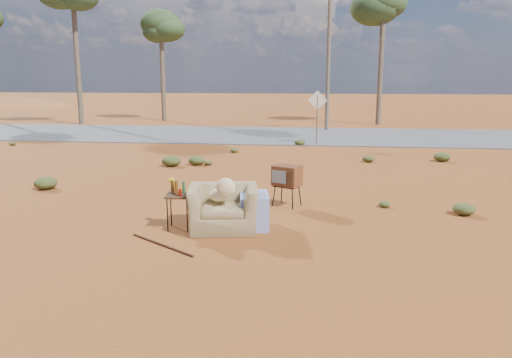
# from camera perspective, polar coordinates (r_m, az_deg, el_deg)

# --- Properties ---
(ground) EXTENTS (140.00, 140.00, 0.00)m
(ground) POSITION_cam_1_polar(r_m,az_deg,el_deg) (9.00, -2.89, -6.28)
(ground) COLOR brown
(ground) RESTS_ON ground
(highway) EXTENTS (140.00, 7.00, 0.04)m
(highway) POSITION_cam_1_polar(r_m,az_deg,el_deg) (23.64, 3.28, 5.03)
(highway) COLOR #565659
(highway) RESTS_ON ground
(armchair) EXTENTS (1.54, 1.14, 1.08)m
(armchair) POSITION_cam_1_polar(r_m,az_deg,el_deg) (9.17, -3.10, -2.66)
(armchair) COLOR olive
(armchair) RESTS_ON ground
(tv_unit) EXTENTS (0.68, 0.63, 0.89)m
(tv_unit) POSITION_cam_1_polar(r_m,az_deg,el_deg) (10.74, 3.57, 0.32)
(tv_unit) COLOR black
(tv_unit) RESTS_ON ground
(side_table) EXTENTS (0.49, 0.49, 0.92)m
(side_table) POSITION_cam_1_polar(r_m,az_deg,el_deg) (9.27, -9.03, -1.60)
(side_table) COLOR #3D2816
(side_table) RESTS_ON ground
(rusty_bar) EXTENTS (1.32, 0.97, 0.04)m
(rusty_bar) POSITION_cam_1_polar(r_m,az_deg,el_deg) (8.53, -10.70, -7.38)
(rusty_bar) COLOR #4D2014
(rusty_bar) RESTS_ON ground
(road_sign) EXTENTS (0.78, 0.06, 2.19)m
(road_sign) POSITION_cam_1_polar(r_m,az_deg,el_deg) (20.47, 7.02, 8.08)
(road_sign) COLOR brown
(road_sign) RESTS_ON ground
(eucalyptus_near_left) EXTENTS (3.20, 3.20, 6.60)m
(eucalyptus_near_left) POSITION_cam_1_polar(r_m,az_deg,el_deg) (31.99, -10.80, 16.34)
(eucalyptus_near_left) COLOR brown
(eucalyptus_near_left) RESTS_ON ground
(eucalyptus_center) EXTENTS (3.20, 3.20, 7.60)m
(eucalyptus_center) POSITION_cam_1_polar(r_m,az_deg,el_deg) (29.87, 14.37, 18.42)
(eucalyptus_center) COLOR brown
(eucalyptus_center) RESTS_ON ground
(utility_pole_center) EXTENTS (1.40, 0.20, 8.00)m
(utility_pole_center) POSITION_cam_1_polar(r_m,az_deg,el_deg) (25.98, 8.32, 14.65)
(utility_pole_center) COLOR brown
(utility_pole_center) RESTS_ON ground
(scrub_patch) EXTENTS (17.49, 8.07, 0.33)m
(scrub_patch) POSITION_cam_1_polar(r_m,az_deg,el_deg) (13.31, -3.19, 0.28)
(scrub_patch) COLOR #424D21
(scrub_patch) RESTS_ON ground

